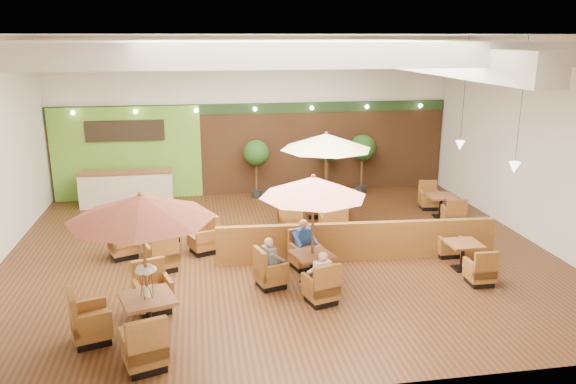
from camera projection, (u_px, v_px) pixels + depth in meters
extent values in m
plane|color=#381E0F|center=(280.00, 253.00, 14.70)|extent=(14.00, 14.00, 0.00)
cube|color=silver|center=(254.00, 117.00, 19.67)|extent=(14.00, 0.04, 5.50)
cube|color=silver|center=(339.00, 228.00, 8.26)|extent=(14.00, 0.04, 5.50)
cube|color=silver|center=(537.00, 141.00, 15.05)|extent=(0.04, 12.00, 5.50)
cube|color=white|center=(279.00, 35.00, 13.23)|extent=(14.00, 12.00, 0.04)
cube|color=brown|center=(255.00, 149.00, 19.92)|extent=(13.90, 0.10, 3.20)
cube|color=#1E3819|center=(254.00, 108.00, 19.52)|extent=(13.90, 0.12, 0.35)
cube|color=#65A42F|center=(127.00, 154.00, 19.18)|extent=(5.00, 0.08, 3.20)
cube|color=black|center=(125.00, 131.00, 18.88)|extent=(2.60, 0.08, 0.70)
cube|color=white|center=(418.00, 58.00, 13.92)|extent=(0.60, 11.00, 0.60)
cube|color=white|center=(313.00, 56.00, 9.52)|extent=(13.60, 0.12, 0.45)
cube|color=white|center=(288.00, 52.00, 12.08)|extent=(13.60, 0.12, 0.45)
cube|color=white|center=(272.00, 49.00, 14.56)|extent=(13.60, 0.12, 0.45)
cube|color=white|center=(260.00, 47.00, 17.12)|extent=(13.60, 0.12, 0.45)
cylinder|color=black|center=(521.00, 103.00, 13.61)|extent=(0.01, 0.01, 3.20)
cone|color=white|center=(514.00, 168.00, 14.04)|extent=(0.28, 0.28, 0.28)
cylinder|color=black|center=(464.00, 92.00, 16.46)|extent=(0.01, 0.01, 3.20)
cone|color=white|center=(460.00, 145.00, 16.89)|extent=(0.28, 0.28, 0.28)
sphere|color=#FFEAC6|center=(73.00, 113.00, 18.37)|extent=(0.14, 0.14, 0.14)
sphere|color=#FFEAC6|center=(136.00, 112.00, 18.68)|extent=(0.14, 0.14, 0.14)
sphere|color=#FFEAC6|center=(196.00, 110.00, 18.99)|extent=(0.14, 0.14, 0.14)
sphere|color=#FFEAC6|center=(255.00, 109.00, 19.30)|extent=(0.14, 0.14, 0.14)
sphere|color=#FFEAC6|center=(312.00, 108.00, 19.61)|extent=(0.14, 0.14, 0.14)
sphere|color=#FFEAC6|center=(367.00, 107.00, 19.92)|extent=(0.14, 0.14, 0.14)
sphere|color=#FFEAC6|center=(420.00, 106.00, 20.24)|extent=(0.14, 0.14, 0.14)
cube|color=beige|center=(127.00, 189.00, 18.71)|extent=(3.00, 0.70, 1.10)
cube|color=brown|center=(126.00, 172.00, 18.55)|extent=(3.00, 0.75, 0.06)
cube|color=brown|center=(358.00, 241.00, 14.13)|extent=(7.10, 0.60, 0.98)
cube|color=brown|center=(148.00, 299.00, 10.37)|extent=(1.17, 1.17, 0.07)
cylinder|color=black|center=(149.00, 317.00, 10.47)|extent=(0.11, 0.11, 0.73)
cube|color=black|center=(150.00, 336.00, 10.57)|extent=(0.62, 0.62, 0.04)
cube|color=brown|center=(145.00, 351.00, 9.50)|extent=(0.85, 0.85, 0.35)
cube|color=brown|center=(137.00, 342.00, 9.14)|extent=(0.68, 0.31, 0.77)
cube|color=brown|center=(125.00, 344.00, 9.30)|extent=(0.27, 0.60, 0.31)
cube|color=brown|center=(163.00, 335.00, 9.58)|extent=(0.27, 0.60, 0.31)
cube|color=black|center=(146.00, 364.00, 9.57)|extent=(0.76, 0.76, 0.15)
cube|color=brown|center=(153.00, 296.00, 11.48)|extent=(0.85, 0.85, 0.35)
cube|color=brown|center=(157.00, 276.00, 11.67)|extent=(0.68, 0.31, 0.77)
cube|color=brown|center=(168.00, 284.00, 11.56)|extent=(0.27, 0.60, 0.31)
cube|color=brown|center=(137.00, 290.00, 11.29)|extent=(0.27, 0.60, 0.31)
cube|color=black|center=(154.00, 308.00, 11.55)|extent=(0.76, 0.76, 0.15)
cube|color=brown|center=(91.00, 326.00, 10.33)|extent=(0.85, 0.85, 0.35)
cube|color=brown|center=(104.00, 310.00, 10.20)|extent=(0.31, 0.68, 0.77)
cube|color=brown|center=(88.00, 308.00, 10.54)|extent=(0.60, 0.27, 0.31)
cube|color=brown|center=(93.00, 322.00, 9.99)|extent=(0.60, 0.27, 0.31)
cube|color=black|center=(93.00, 338.00, 10.40)|extent=(0.76, 0.76, 0.15)
cylinder|color=brown|center=(146.00, 269.00, 10.21)|extent=(0.06, 0.06, 2.75)
cone|color=#58251A|center=(141.00, 207.00, 9.89)|extent=(2.64, 2.64, 0.45)
sphere|color=brown|center=(140.00, 194.00, 9.83)|extent=(0.10, 0.10, 0.10)
cylinder|color=silver|center=(147.00, 292.00, 10.33)|extent=(0.10, 0.10, 0.22)
cube|color=brown|center=(312.00, 255.00, 12.65)|extent=(1.05, 1.05, 0.06)
cylinder|color=black|center=(312.00, 269.00, 12.74)|extent=(0.10, 0.10, 0.66)
cube|color=black|center=(312.00, 283.00, 12.84)|extent=(0.56, 0.56, 0.04)
cube|color=brown|center=(321.00, 290.00, 11.86)|extent=(0.77, 0.77, 0.32)
cube|color=brown|center=(321.00, 282.00, 11.54)|extent=(0.62, 0.27, 0.70)
cube|color=brown|center=(309.00, 284.00, 11.69)|extent=(0.23, 0.55, 0.28)
cube|color=brown|center=(333.00, 279.00, 11.93)|extent=(0.23, 0.55, 0.28)
cube|color=black|center=(321.00, 300.00, 11.92)|extent=(0.68, 0.68, 0.14)
cube|color=brown|center=(304.00, 256.00, 13.66)|extent=(0.77, 0.77, 0.32)
cube|color=brown|center=(305.00, 241.00, 13.83)|extent=(0.62, 0.27, 0.70)
cube|color=brown|center=(315.00, 247.00, 13.73)|extent=(0.23, 0.55, 0.28)
cube|color=brown|center=(294.00, 251.00, 13.49)|extent=(0.23, 0.55, 0.28)
cube|color=black|center=(304.00, 265.00, 13.72)|extent=(0.68, 0.68, 0.14)
cube|color=brown|center=(271.00, 275.00, 12.62)|extent=(0.77, 0.77, 0.32)
cube|color=brown|center=(282.00, 263.00, 12.51)|extent=(0.27, 0.62, 0.70)
cube|color=brown|center=(266.00, 262.00, 12.81)|extent=(0.55, 0.23, 0.28)
cube|color=brown|center=(276.00, 271.00, 12.31)|extent=(0.55, 0.23, 0.28)
cube|color=black|center=(271.00, 284.00, 12.68)|extent=(0.68, 0.68, 0.14)
cylinder|color=brown|center=(313.00, 233.00, 12.51)|extent=(0.06, 0.06, 2.49)
cone|color=#F18274|center=(313.00, 187.00, 12.22)|extent=(2.39, 2.39, 0.45)
sphere|color=brown|center=(313.00, 176.00, 12.16)|extent=(0.10, 0.10, 0.10)
cube|color=brown|center=(325.00, 201.00, 16.46)|extent=(0.99, 0.99, 0.07)
cylinder|color=black|center=(325.00, 214.00, 16.56)|extent=(0.11, 0.11, 0.73)
cube|color=black|center=(325.00, 226.00, 16.66)|extent=(0.52, 0.52, 0.04)
cube|color=brown|center=(333.00, 228.00, 15.58)|extent=(0.72, 0.72, 0.35)
cube|color=brown|center=(337.00, 220.00, 15.22)|extent=(0.69, 0.15, 0.77)
cube|color=brown|center=(322.00, 221.00, 15.49)|extent=(0.12, 0.61, 0.31)
cube|color=brown|center=(345.00, 220.00, 15.56)|extent=(0.12, 0.61, 0.31)
cube|color=black|center=(333.00, 237.00, 15.65)|extent=(0.64, 0.64, 0.15)
cube|color=brown|center=(317.00, 206.00, 17.58)|extent=(0.72, 0.72, 0.35)
cube|color=brown|center=(315.00, 194.00, 17.76)|extent=(0.69, 0.15, 0.77)
cube|color=brown|center=(327.00, 199.00, 17.55)|extent=(0.12, 0.61, 0.31)
cube|color=brown|center=(307.00, 200.00, 17.49)|extent=(0.12, 0.61, 0.31)
cube|color=black|center=(317.00, 214.00, 17.65)|extent=(0.64, 0.64, 0.15)
cube|color=brown|center=(290.00, 218.00, 16.42)|extent=(0.72, 0.72, 0.35)
cube|color=brown|center=(299.00, 207.00, 16.39)|extent=(0.15, 0.69, 0.77)
cube|color=brown|center=(289.00, 208.00, 16.66)|extent=(0.61, 0.12, 0.31)
cube|color=brown|center=(291.00, 214.00, 16.05)|extent=(0.61, 0.12, 0.31)
cube|color=black|center=(290.00, 226.00, 16.49)|extent=(0.64, 0.64, 0.15)
cylinder|color=brown|center=(325.00, 182.00, 16.30)|extent=(0.06, 0.06, 2.76)
cone|color=beige|center=(326.00, 141.00, 15.98)|extent=(2.65, 2.65, 0.45)
sphere|color=brown|center=(326.00, 133.00, 15.92)|extent=(0.10, 0.10, 0.10)
cube|color=brown|center=(163.00, 227.00, 14.35)|extent=(1.18, 1.18, 0.06)
cylinder|color=black|center=(164.00, 240.00, 14.45)|extent=(0.11, 0.11, 0.71)
cube|color=black|center=(165.00, 254.00, 14.55)|extent=(0.63, 0.63, 0.04)
cube|color=brown|center=(162.00, 258.00, 13.51)|extent=(0.86, 0.86, 0.34)
cube|color=brown|center=(156.00, 250.00, 13.16)|extent=(0.65, 0.35, 0.75)
cube|color=brown|center=(149.00, 252.00, 13.29)|extent=(0.30, 0.58, 0.30)
cube|color=brown|center=(174.00, 247.00, 13.60)|extent=(0.30, 0.58, 0.30)
cube|color=black|center=(162.00, 267.00, 13.57)|extent=(0.77, 0.77, 0.15)
cube|color=brown|center=(166.00, 230.00, 15.44)|extent=(0.86, 0.86, 0.34)
cube|color=brown|center=(169.00, 216.00, 15.61)|extent=(0.65, 0.35, 0.75)
cube|color=brown|center=(176.00, 221.00, 15.53)|extent=(0.30, 0.58, 0.30)
cube|color=brown|center=(154.00, 225.00, 15.22)|extent=(0.30, 0.58, 0.30)
cube|color=black|center=(166.00, 239.00, 15.50)|extent=(0.77, 0.77, 0.15)
cube|color=brown|center=(123.00, 245.00, 14.31)|extent=(0.86, 0.86, 0.34)
cube|color=brown|center=(132.00, 234.00, 14.17)|extent=(0.35, 0.65, 0.75)
cube|color=brown|center=(119.00, 234.00, 14.51)|extent=(0.58, 0.30, 0.30)
cube|color=brown|center=(126.00, 241.00, 14.00)|extent=(0.58, 0.30, 0.30)
cube|color=black|center=(124.00, 254.00, 14.38)|extent=(0.77, 0.77, 0.15)
cube|color=brown|center=(204.00, 241.00, 14.63)|extent=(0.86, 0.86, 0.34)
cube|color=brown|center=(193.00, 228.00, 14.60)|extent=(0.35, 0.65, 0.75)
cube|color=brown|center=(208.00, 237.00, 14.32)|extent=(0.58, 0.30, 0.30)
cube|color=brown|center=(199.00, 230.00, 14.83)|extent=(0.58, 0.30, 0.30)
cube|color=black|center=(204.00, 250.00, 14.70)|extent=(0.77, 0.77, 0.15)
cylinder|color=silver|center=(163.00, 221.00, 14.31)|extent=(0.10, 0.10, 0.22)
cube|color=brown|center=(464.00, 244.00, 13.49)|extent=(0.78, 0.78, 0.06)
cylinder|color=black|center=(463.00, 256.00, 13.57)|extent=(0.09, 0.09, 0.61)
cube|color=black|center=(461.00, 268.00, 13.66)|extent=(0.42, 0.42, 0.04)
cube|color=brown|center=(480.00, 273.00, 12.76)|extent=(0.57, 0.57, 0.29)
cube|color=brown|center=(486.00, 266.00, 12.46)|extent=(0.57, 0.09, 0.64)
cube|color=brown|center=(470.00, 266.00, 12.67)|extent=(0.08, 0.51, 0.26)
cube|color=brown|center=(492.00, 265.00, 12.75)|extent=(0.08, 0.51, 0.26)
cube|color=black|center=(479.00, 281.00, 12.82)|extent=(0.51, 0.51, 0.13)
cube|color=brown|center=(447.00, 246.00, 14.42)|extent=(0.57, 0.57, 0.29)
cube|color=brown|center=(444.00, 232.00, 14.57)|extent=(0.57, 0.09, 0.64)
cube|color=brown|center=(457.00, 238.00, 14.41)|extent=(0.08, 0.51, 0.26)
cube|color=brown|center=(438.00, 240.00, 14.33)|extent=(0.08, 0.51, 0.26)
cube|color=black|center=(446.00, 253.00, 14.48)|extent=(0.51, 0.51, 0.13)
cube|color=brown|center=(441.00, 196.00, 17.40)|extent=(0.91, 0.91, 0.06)
cylinder|color=black|center=(441.00, 206.00, 17.49)|extent=(0.09, 0.09, 0.63)
cube|color=black|center=(440.00, 217.00, 17.58)|extent=(0.48, 0.48, 0.04)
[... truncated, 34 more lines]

